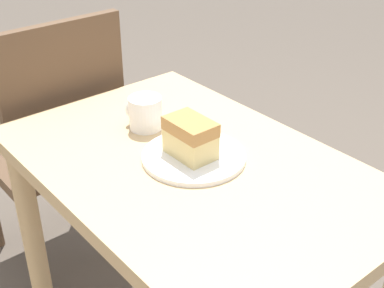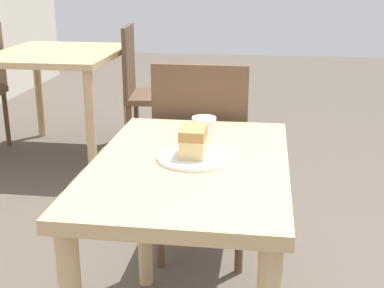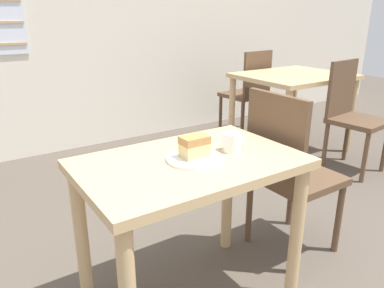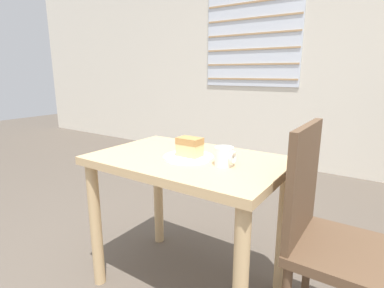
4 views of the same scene
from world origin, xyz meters
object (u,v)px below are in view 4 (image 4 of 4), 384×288
Objects in this scene: dining_table_near at (188,182)px; plate at (188,157)px; cake_slice at (190,147)px; coffee_mug at (225,156)px; chair_near_window at (330,233)px.

plate reaches higher than dining_table_near.
cake_slice is 1.27× the size of coffee_mug.
coffee_mug is at bearing -4.87° from dining_table_near.
chair_near_window is 10.17× the size of coffee_mug.
dining_table_near is 0.67m from chair_near_window.
cake_slice is at bearing -23.14° from dining_table_near.
plate is 2.64× the size of coffee_mug.
chair_near_window is 3.85× the size of plate.
dining_table_near is at bearing 93.41° from chair_near_window.
dining_table_near is 1.00× the size of chair_near_window.
chair_near_window is at bearing 7.34° from coffee_mug.
cake_slice reaches higher than plate.
dining_table_near is 8.02× the size of cake_slice.
dining_table_near is 10.17× the size of coffee_mug.
coffee_mug is at bearing -0.86° from plate.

